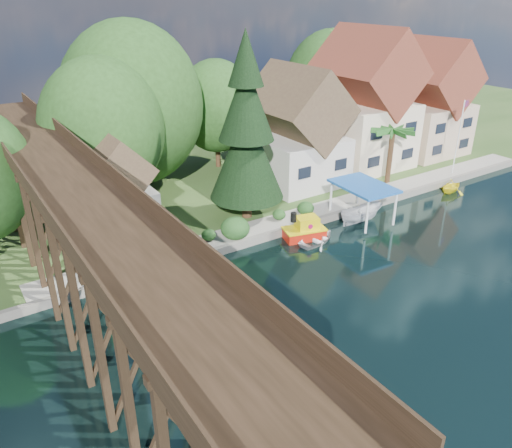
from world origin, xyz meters
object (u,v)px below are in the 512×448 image
object	(u,v)px
house_right	(426,105)
palm_tree	(393,133)
shed	(115,192)
boat_white_a	(317,238)
house_center	(364,108)
house_left	(296,135)
flagpole	(460,129)
conifer	(246,133)
tugboat	(305,230)
boat_yellow	(452,185)
boat_canopy	(362,206)
trestle_bridge	(80,239)

from	to	relation	value
house_right	palm_tree	bearing A→B (deg)	-154.35
shed	boat_white_a	size ratio (longest dim) A/B	2.27
house_center	shed	xyz separation A→B (m)	(-27.00, -2.00, -2.59)
house_left	palm_tree	distance (m)	8.91
shed	flagpole	bearing A→B (deg)	-9.43
conifer	tugboat	bearing A→B (deg)	-66.70
house_center	palm_tree	world-z (taller)	house_center
house_left	palm_tree	size ratio (longest dim) A/B	1.96
house_left	tugboat	world-z (taller)	house_left
house_right	conifer	world-z (taller)	conifer
house_center	boat_white_a	size ratio (longest dim) A/B	4.02
house_right	conifer	distance (m)	26.68
house_center	boat_yellow	xyz separation A→B (m)	(2.37, -9.91, -5.69)
conifer	palm_tree	bearing A→B (deg)	-2.98
house_center	house_right	distance (m)	9.04
flagpole	boat_canopy	world-z (taller)	flagpole
boat_white_a	boat_yellow	world-z (taller)	boat_yellow
tugboat	boat_canopy	distance (m)	5.71
palm_tree	boat_canopy	distance (m)	9.76
house_right	palm_tree	world-z (taller)	house_right
flagpole	boat_white_a	world-z (taller)	flagpole
trestle_bridge	boat_canopy	size ratio (longest dim) A/B	8.28
house_center	shed	distance (m)	27.20
conifer	boat_yellow	bearing A→B (deg)	-14.44
trestle_bridge	conifer	xyz separation A→B (m)	(14.73, 6.48, 2.16)
house_right	shed	xyz separation A→B (m)	(-36.00, -1.50, -1.95)
house_left	house_right	bearing A→B (deg)	0.00
flagpole	boat_canopy	distance (m)	15.93
house_right	tugboat	distance (m)	26.36
house_center	shed	world-z (taller)	house_center
boat_white_a	boat_yellow	xyz separation A→B (m)	(17.09, 0.93, 0.37)
boat_yellow	trestle_bridge	bearing A→B (deg)	88.18
boat_white_a	house_left	bearing A→B (deg)	-42.30
boat_canopy	trestle_bridge	bearing A→B (deg)	-176.79
house_right	flagpole	bearing A→B (deg)	-114.63
house_left	shed	bearing A→B (deg)	-175.23
house_center	trestle_bridge	bearing A→B (deg)	-160.51
house_left	flagpole	distance (m)	16.36
flagpole	tugboat	xyz separation A→B (m)	(-20.95, -2.34, -4.33)
shed	conifer	bearing A→B (deg)	-16.32
house_left	shed	size ratio (longest dim) A/B	1.40
house_center	tugboat	world-z (taller)	house_center
house_right	shed	bearing A→B (deg)	-177.61
house_center	shed	size ratio (longest dim) A/B	1.77
house_center	boat_white_a	xyz separation A→B (m)	(-14.72, -10.83, -6.06)
palm_tree	conifer	bearing A→B (deg)	177.02
house_left	boat_yellow	world-z (taller)	house_left
house_left	trestle_bridge	bearing A→B (deg)	-154.79
flagpole	boat_white_a	distance (m)	21.32
conifer	shed	bearing A→B (deg)	163.68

